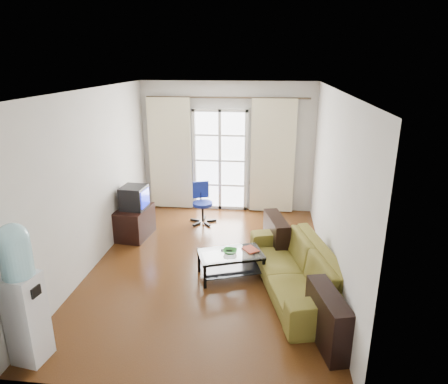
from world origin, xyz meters
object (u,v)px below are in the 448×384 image
object	(u,v)px
tv_stand	(135,222)
crt_tv	(133,197)
water_cooler	(22,292)
task_chair	(202,211)
sofa	(297,269)
coffee_table	(231,261)

from	to	relation	value
tv_stand	crt_tv	world-z (taller)	crt_tv
crt_tv	water_cooler	xyz separation A→B (m)	(-0.08, -3.20, 0.07)
task_chair	water_cooler	size ratio (longest dim) A/B	0.51
sofa	water_cooler	bearing A→B (deg)	-73.90
sofa	crt_tv	distance (m)	3.23
sofa	water_cooler	size ratio (longest dim) A/B	1.50
task_chair	water_cooler	xyz separation A→B (m)	(-1.20, -4.00, 0.59)
crt_tv	task_chair	xyz separation A→B (m)	(1.11, 0.81, -0.52)
coffee_table	task_chair	bearing A→B (deg)	110.70
coffee_table	water_cooler	bearing A→B (deg)	-134.79
coffee_table	sofa	bearing A→B (deg)	-15.61
tv_stand	task_chair	world-z (taller)	task_chair
coffee_table	crt_tv	world-z (taller)	crt_tv
sofa	task_chair	bearing A→B (deg)	-157.47
tv_stand	water_cooler	world-z (taller)	water_cooler
task_chair	water_cooler	distance (m)	4.22
crt_tv	water_cooler	world-z (taller)	water_cooler
task_chair	tv_stand	bearing A→B (deg)	-164.05
coffee_table	crt_tv	bearing A→B (deg)	146.97
coffee_table	tv_stand	distance (m)	2.24
sofa	tv_stand	world-z (taller)	sofa
coffee_table	tv_stand	xyz separation A→B (m)	(-1.88, 1.21, 0.03)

